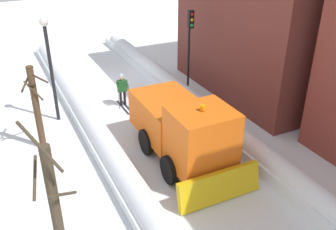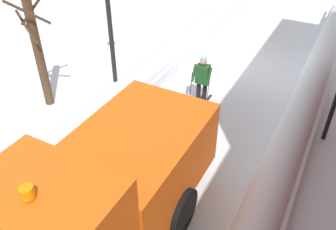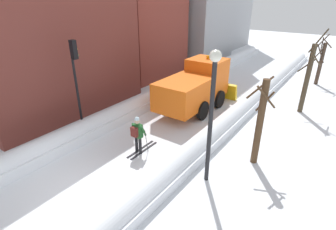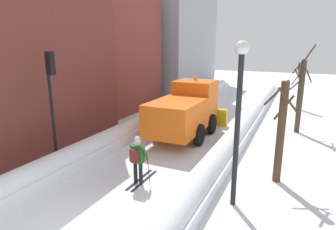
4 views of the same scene
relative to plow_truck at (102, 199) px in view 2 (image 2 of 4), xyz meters
name	(u,v)px [view 2 (image 2 of 4)]	position (x,y,z in m)	size (l,w,h in m)	color
plow_truck	(102,199)	(0.00, 0.00, 0.00)	(3.20, 5.98, 3.12)	orange
skier	(202,78)	(0.47, -5.89, -0.48)	(0.62, 1.80, 1.81)	black
bare_tree_near	(38,50)	(4.99, -3.54, 0.47)	(1.16, 1.23, 3.71)	#4B3521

